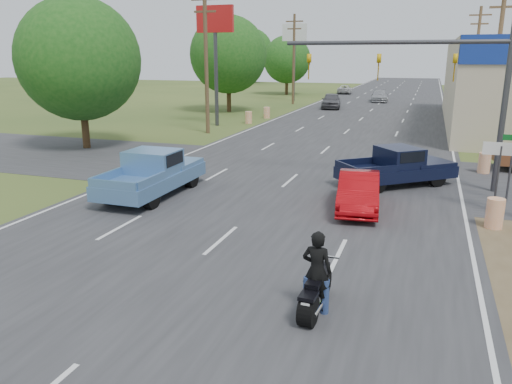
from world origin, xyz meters
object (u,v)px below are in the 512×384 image
at_px(distant_car_grey, 331,101).
at_px(distant_car_white, 345,90).
at_px(navy_pickup, 399,166).
at_px(distant_car_silver, 379,96).
at_px(red_convertible, 358,192).
at_px(rider, 317,275).
at_px(motorcycle, 315,293).
at_px(blue_pickup, 154,172).

distance_m(distant_car_grey, distant_car_white, 22.13).
relative_size(navy_pickup, distant_car_white, 1.16).
xyz_separation_m(distant_car_grey, distant_car_silver, (4.09, 9.87, -0.12)).
bearing_deg(distant_car_silver, distant_car_grey, -119.26).
relative_size(red_convertible, distant_car_white, 0.92).
distance_m(rider, navy_pickup, 12.20).
distance_m(motorcycle, distant_car_grey, 44.65).
relative_size(motorcycle, blue_pickup, 0.39).
height_order(motorcycle, rider, rider).
height_order(rider, navy_pickup, rider).
bearing_deg(distant_car_silver, blue_pickup, -102.13).
bearing_deg(distant_car_silver, distant_car_white, 110.51).
relative_size(blue_pickup, distant_car_white, 1.25).
bearing_deg(motorcycle, navy_pickup, 88.66).
height_order(blue_pickup, distant_car_grey, blue_pickup).
distance_m(motorcycle, blue_pickup, 11.14).
relative_size(rider, blue_pickup, 0.32).
bearing_deg(distant_car_grey, red_convertible, -85.91).
bearing_deg(distant_car_white, blue_pickup, 84.86).
height_order(distant_car_grey, distant_car_white, distant_car_grey).
height_order(rider, blue_pickup, blue_pickup).
distance_m(red_convertible, distant_car_grey, 36.75).
bearing_deg(distant_car_white, navy_pickup, 94.72).
height_order(blue_pickup, navy_pickup, blue_pickup).
distance_m(rider, distant_car_silver, 53.89).
relative_size(motorcycle, distant_car_silver, 0.45).
bearing_deg(distant_car_grey, blue_pickup, -98.64).
height_order(motorcycle, distant_car_white, distant_car_white).
xyz_separation_m(motorcycle, distant_car_white, (-10.19, 65.94, 0.14)).
distance_m(red_convertible, blue_pickup, 8.13).
bearing_deg(blue_pickup, distant_car_grey, 89.71).
bearing_deg(rider, motorcycle, 90.00).
bearing_deg(distant_car_silver, rider, -92.57).
distance_m(red_convertible, navy_pickup, 4.36).
bearing_deg(rider, navy_pickup, -91.35).
height_order(motorcycle, blue_pickup, blue_pickup).
bearing_deg(rider, distant_car_white, -78.07).
bearing_deg(rider, distant_car_silver, -82.68).
distance_m(blue_pickup, distant_car_silver, 46.57).
relative_size(red_convertible, rider, 2.28).
distance_m(blue_pickup, distant_car_white, 58.54).
height_order(distant_car_grey, distant_car_silver, distant_car_grey).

